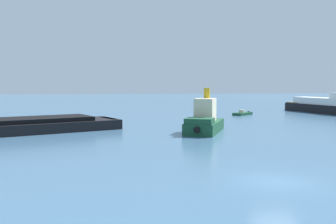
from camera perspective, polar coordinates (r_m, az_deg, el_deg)
The scene contains 4 objects.
ground_plane at distance 22.65m, azimuth 15.88°, elevation -10.00°, with size 400.00×400.00×0.00m, color #3D607F.
white_riverboat at distance 78.23m, azimuth 22.64°, elevation 0.82°, with size 7.91×21.14×5.42m.
tugboat at distance 43.86m, azimuth 5.47°, elevation -1.33°, with size 6.34×9.12×5.06m.
fishing_skiff at distance 69.73m, azimuth 11.08°, elevation -0.23°, with size 4.39×4.32×0.95m.
Camera 1 is at (-8.62, -20.22, 5.48)m, focal length 40.79 mm.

